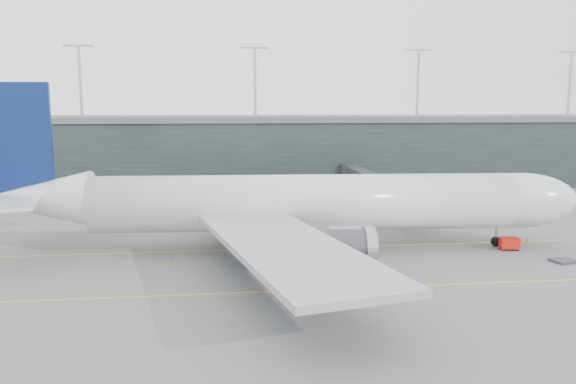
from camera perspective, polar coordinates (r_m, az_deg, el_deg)
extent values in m
plane|color=#505155|center=(72.36, -4.81, -5.08)|extent=(320.00, 320.00, 0.00)
cube|color=gold|center=(68.48, -4.68, -5.86)|extent=(160.00, 0.25, 0.02)
cube|color=gold|center=(53.14, -3.99, -10.14)|extent=(160.00, 0.25, 0.02)
cube|color=gold|center=(92.17, -2.16, -2.08)|extent=(0.25, 60.00, 0.02)
cube|color=black|center=(128.70, -5.81, 4.05)|extent=(240.00, 35.00, 14.00)
cube|color=#4F5254|center=(128.33, -5.86, 7.44)|extent=(240.00, 36.00, 1.20)
cylinder|color=#9E9EA3|center=(121.56, -20.35, 10.38)|extent=(0.60, 0.60, 14.00)
cylinder|color=#9E9EA3|center=(118.62, -3.37, 10.95)|extent=(0.60, 0.60, 14.00)
cylinder|color=#9E9EA3|center=(125.76, 13.05, 10.61)|extent=(0.60, 0.60, 14.00)
cylinder|color=#9E9EA3|center=(141.45, 26.70, 9.68)|extent=(0.60, 0.60, 14.00)
cylinder|color=silver|center=(67.27, 1.65, -1.08)|extent=(50.32, 9.53, 6.74)
ellipsoid|color=silver|center=(74.59, 22.48, -0.78)|extent=(14.51, 7.52, 6.74)
cone|color=silver|center=(71.31, -23.99, -0.65)|extent=(12.30, 7.13, 6.47)
cube|color=gray|center=(67.66, 0.72, -3.27)|extent=(17.68, 6.40, 2.17)
cube|color=black|center=(76.35, 25.31, 0.08)|extent=(2.57, 3.39, 0.87)
cube|color=gray|center=(50.79, -0.27, -5.51)|extent=(16.52, 32.92, 0.60)
cylinder|color=#3E3F44|center=(58.09, 4.73, -5.62)|extent=(7.81, 4.23, 3.81)
cube|color=gray|center=(83.85, -1.64, 0.09)|extent=(19.62, 33.00, 0.60)
cylinder|color=#3E3F44|center=(78.12, 2.52, -1.92)|extent=(7.81, 4.23, 3.81)
cube|color=#091A4D|center=(71.22, -25.56, 4.79)|extent=(7.09, 0.94, 13.05)
cube|color=silver|center=(66.15, -26.68, -1.02)|extent=(7.85, 10.80, 0.38)
cube|color=silver|center=(77.17, -23.25, 0.45)|extent=(8.74, 11.17, 0.38)
cylinder|color=black|center=(74.41, 20.36, -4.74)|extent=(1.22, 0.50, 1.20)
cylinder|color=#9E9EA3|center=(74.23, 20.40, -4.13)|extent=(0.33, 0.33, 2.83)
cylinder|color=black|center=(62.99, -1.90, -6.46)|extent=(1.44, 0.62, 1.41)
cylinder|color=black|center=(73.12, -2.16, -4.34)|extent=(1.44, 0.62, 1.41)
cube|color=#2E2D32|center=(77.44, 12.77, -1.01)|extent=(2.84, 3.20, 2.49)
cube|color=#2E2D32|center=(84.32, 11.10, -0.18)|extent=(2.22, 11.54, 2.22)
cube|color=#2E2D32|center=(95.25, 8.97, 0.86)|extent=(2.44, 11.54, 2.31)
cube|color=#2E2D32|center=(106.31, 7.28, 1.69)|extent=(2.66, 11.54, 2.40)
cylinder|color=#9E9EA3|center=(85.36, 10.92, -1.95)|extent=(0.44, 0.44, 3.37)
cube|color=#3E3F44|center=(85.62, 10.89, -2.85)|extent=(1.78, 1.33, 0.62)
cylinder|color=#2E2D32|center=(114.47, 6.25, 2.20)|extent=(3.55, 3.55, 2.66)
cylinder|color=#2E2D32|center=(114.82, 6.22, 0.79)|extent=(1.60, 1.60, 3.20)
cube|color=red|center=(73.09, 21.57, -4.83)|extent=(2.43, 1.78, 1.31)
cylinder|color=black|center=(72.53, 21.06, -5.44)|extent=(0.42, 0.22, 0.40)
cylinder|color=black|center=(73.03, 22.27, -5.41)|extent=(0.42, 0.22, 0.40)
cylinder|color=black|center=(73.46, 20.83, -5.25)|extent=(0.42, 0.22, 0.40)
cylinder|color=black|center=(73.95, 22.02, -5.23)|extent=(0.42, 0.22, 0.40)
cube|color=#343338|center=(70.08, 26.23, -6.27)|extent=(3.04, 2.65, 0.26)
cube|color=#3E3F44|center=(81.19, -7.66, -3.52)|extent=(2.13, 1.87, 0.18)
cube|color=#B3B9C0|center=(81.03, -7.68, -2.96)|extent=(1.75, 1.69, 1.37)
cube|color=#264697|center=(80.89, -7.69, -2.46)|extent=(1.81, 1.74, 0.07)
cube|color=#3E3F44|center=(83.79, -5.99, -3.10)|extent=(2.25, 1.91, 0.20)
cube|color=silver|center=(83.61, -6.00, -2.49)|extent=(1.83, 1.75, 1.52)
cube|color=#264697|center=(83.46, -6.01, -1.96)|extent=(1.89, 1.81, 0.08)
cube|color=#3E3F44|center=(82.15, -5.20, -3.33)|extent=(2.27, 2.00, 0.19)
cube|color=#AEB3BA|center=(81.97, -5.21, -2.74)|extent=(1.87, 1.81, 1.44)
cube|color=#264697|center=(81.83, -5.21, -2.23)|extent=(1.93, 1.87, 0.08)
cone|color=orange|center=(78.04, 23.15, -4.49)|extent=(0.43, 0.43, 0.68)
cone|color=red|center=(53.87, 5.53, -9.51)|extent=(0.45, 0.45, 0.72)
cone|color=#F6430D|center=(84.43, 2.02, -2.85)|extent=(0.41, 0.41, 0.65)
cone|color=#D6660B|center=(62.93, -11.83, -7.03)|extent=(0.39, 0.39, 0.62)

